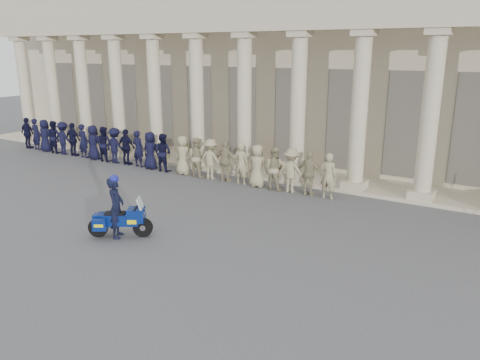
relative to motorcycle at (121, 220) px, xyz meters
name	(u,v)px	position (x,y,z in m)	size (l,w,h in m)	color
ground	(148,237)	(0.71, 0.39, -0.55)	(90.00, 90.00, 0.00)	#4A4A4D
building	(328,69)	(0.71, 15.14, 3.98)	(40.00, 12.50, 9.00)	#B9AA8B
officer_rank	(148,150)	(-5.11, 6.94, 0.35)	(19.21, 0.68, 1.80)	black
motorcycle	(121,220)	(0.00, 0.00, 0.00)	(1.76, 1.32, 1.27)	black
rider	(116,207)	(-0.09, -0.06, 0.43)	(0.75, 0.83, 1.99)	black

